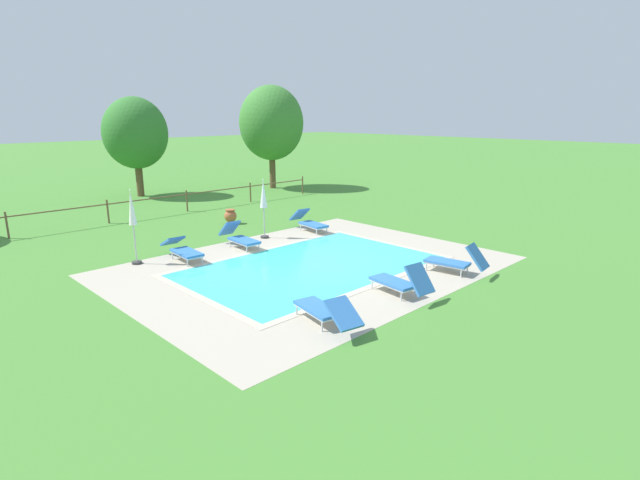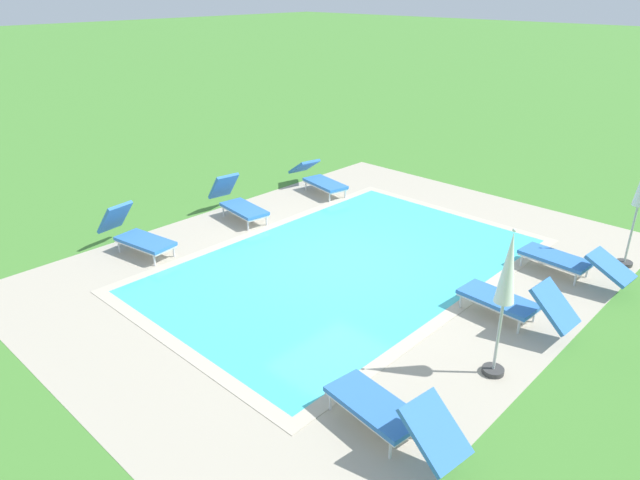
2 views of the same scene
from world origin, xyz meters
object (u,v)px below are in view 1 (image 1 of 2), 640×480
at_px(tree_west_mid, 135,133).
at_px(sun_lounger_north_far, 309,222).
at_px(sun_lounger_south_end, 456,261).
at_px(sun_lounger_north_end, 182,249).
at_px(patio_umbrella_closed_row_west, 264,198).
at_px(terracotta_urn_near_fence, 230,216).
at_px(sun_lounger_north_near_steps, 240,237).
at_px(sun_lounger_north_mid, 401,282).
at_px(patio_umbrella_closed_row_mid_west, 132,215).
at_px(tree_far_west, 271,123).
at_px(sun_lounger_south_mid, 325,310).

bearing_deg(tree_west_mid, sun_lounger_north_far, -85.50).
height_order(sun_lounger_north_far, sun_lounger_south_end, sun_lounger_south_end).
height_order(sun_lounger_north_end, patio_umbrella_closed_row_west, patio_umbrella_closed_row_west).
bearing_deg(terracotta_urn_near_fence, sun_lounger_north_near_steps, -119.79).
relative_size(sun_lounger_north_mid, patio_umbrella_closed_row_west, 0.83).
bearing_deg(sun_lounger_north_far, patio_umbrella_closed_row_mid_west, 175.57).
relative_size(sun_lounger_north_mid, sun_lounger_north_end, 0.91).
height_order(sun_lounger_south_end, tree_far_west, tree_far_west).
distance_m(patio_umbrella_closed_row_mid_west, tree_far_west, 16.92).
bearing_deg(patio_umbrella_closed_row_mid_west, sun_lounger_south_mid, -82.55).
xyz_separation_m(sun_lounger_north_mid, terracotta_urn_near_fence, (1.83, 10.49, -0.05)).
bearing_deg(sun_lounger_south_mid, sun_lounger_north_end, 87.46).
bearing_deg(sun_lounger_south_end, sun_lounger_south_mid, 178.57).
bearing_deg(patio_umbrella_closed_row_west, sun_lounger_north_mid, -100.01).
distance_m(sun_lounger_north_end, terracotta_urn_near_fence, 5.48).
bearing_deg(terracotta_urn_near_fence, sun_lounger_north_far, -65.32).
bearing_deg(sun_lounger_north_mid, tree_west_mid, 83.42).
xyz_separation_m(sun_lounger_south_mid, sun_lounger_south_end, (5.42, -0.13, 0.03)).
distance_m(sun_lounger_north_mid, patio_umbrella_closed_row_west, 7.64).
height_order(sun_lounger_north_far, patio_umbrella_closed_row_mid_west, patio_umbrella_closed_row_mid_west).
height_order(sun_lounger_south_mid, tree_west_mid, tree_west_mid).
height_order(terracotta_urn_near_fence, tree_far_west, tree_far_west).
xyz_separation_m(sun_lounger_north_end, sun_lounger_south_end, (5.12, -7.08, 0.04)).
bearing_deg(sun_lounger_north_near_steps, sun_lounger_north_mid, -88.56).
relative_size(sun_lounger_north_mid, patio_umbrella_closed_row_mid_west, 0.79).
distance_m(sun_lounger_north_far, sun_lounger_north_end, 5.81).
height_order(sun_lounger_north_mid, tree_far_west, tree_far_west).
bearing_deg(sun_lounger_north_far, sun_lounger_north_near_steps, -177.88).
bearing_deg(patio_umbrella_closed_row_west, tree_west_mid, 85.43).
height_order(sun_lounger_north_near_steps, patio_umbrella_closed_row_mid_west, patio_umbrella_closed_row_mid_west).
xyz_separation_m(sun_lounger_north_near_steps, sun_lounger_north_mid, (0.17, -6.98, 0.01)).
height_order(sun_lounger_north_near_steps, sun_lounger_north_end, sun_lounger_north_near_steps).
bearing_deg(sun_lounger_south_end, sun_lounger_north_end, 125.84).
height_order(sun_lounger_north_near_steps, terracotta_urn_near_fence, sun_lounger_north_near_steps).
distance_m(sun_lounger_south_mid, sun_lounger_south_end, 5.43).
distance_m(sun_lounger_north_end, patio_umbrella_closed_row_west, 3.95).
xyz_separation_m(sun_lounger_north_near_steps, sun_lounger_south_mid, (-2.56, -6.89, -0.02)).
relative_size(sun_lounger_north_far, sun_lounger_north_end, 0.97).
height_order(sun_lounger_north_mid, sun_lounger_south_mid, sun_lounger_north_mid).
relative_size(sun_lounger_north_end, sun_lounger_south_mid, 1.00).
height_order(sun_lounger_north_mid, sun_lounger_north_far, sun_lounger_north_mid).
bearing_deg(tree_west_mid, terracotta_urn_near_fence, -92.97).
height_order(sun_lounger_north_near_steps, sun_lounger_south_end, sun_lounger_south_end).
height_order(sun_lounger_south_end, patio_umbrella_closed_row_mid_west, patio_umbrella_closed_row_mid_west).
bearing_deg(tree_west_mid, sun_lounger_south_mid, -104.08).
xyz_separation_m(sun_lounger_south_end, tree_far_west, (7.18, 17.47, 3.68)).
bearing_deg(sun_lounger_north_near_steps, sun_lounger_north_far, 2.12).
xyz_separation_m(sun_lounger_north_mid, patio_umbrella_closed_row_mid_west, (-3.72, 7.66, 1.20)).
bearing_deg(sun_lounger_north_end, sun_lounger_north_mid, -71.00).
bearing_deg(patio_umbrella_closed_row_west, sun_lounger_north_end, -173.87).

